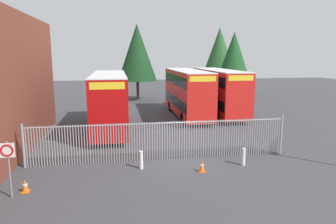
{
  "coord_description": "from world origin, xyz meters",
  "views": [
    {
      "loc": [
        -3.43,
        -16.6,
        5.83
      ],
      "look_at": [
        0.0,
        4.0,
        2.0
      ],
      "focal_mm": 33.28,
      "sensor_mm": 36.0,
      "label": 1
    }
  ],
  "objects_px": {
    "double_decker_bus_behind_fence_left": "(219,90)",
    "bollard_center_front": "(244,157)",
    "bollard_near_left": "(141,160)",
    "speed_limit_sign_post": "(8,157)",
    "double_decker_bus_behind_fence_right": "(187,91)",
    "traffic_cone_mid_forecourt": "(202,166)",
    "traffic_cone_by_gate": "(25,186)",
    "double_decker_bus_near_gate": "(110,99)"
  },
  "relations": [
    {
      "from": "speed_limit_sign_post",
      "to": "double_decker_bus_behind_fence_right",
      "type": "bearing_deg",
      "value": 55.18
    },
    {
      "from": "bollard_near_left",
      "to": "speed_limit_sign_post",
      "type": "height_order",
      "value": "speed_limit_sign_post"
    },
    {
      "from": "double_decker_bus_behind_fence_right",
      "to": "bollard_near_left",
      "type": "xyz_separation_m",
      "value": [
        -5.54,
        -13.53,
        -1.95
      ]
    },
    {
      "from": "double_decker_bus_behind_fence_left",
      "to": "double_decker_bus_behind_fence_right",
      "type": "bearing_deg",
      "value": -173.4
    },
    {
      "from": "double_decker_bus_behind_fence_right",
      "to": "speed_limit_sign_post",
      "type": "bearing_deg",
      "value": -124.82
    },
    {
      "from": "bollard_near_left",
      "to": "bollard_center_front",
      "type": "relative_size",
      "value": 1.0
    },
    {
      "from": "double_decker_bus_behind_fence_right",
      "to": "speed_limit_sign_post",
      "type": "relative_size",
      "value": 4.5
    },
    {
      "from": "traffic_cone_by_gate",
      "to": "traffic_cone_mid_forecourt",
      "type": "xyz_separation_m",
      "value": [
        8.16,
        1.08,
        0.0
      ]
    },
    {
      "from": "double_decker_bus_behind_fence_right",
      "to": "bollard_center_front",
      "type": "bearing_deg",
      "value": -90.36
    },
    {
      "from": "double_decker_bus_behind_fence_left",
      "to": "traffic_cone_mid_forecourt",
      "type": "height_order",
      "value": "double_decker_bus_behind_fence_left"
    },
    {
      "from": "bollard_center_front",
      "to": "bollard_near_left",
      "type": "bearing_deg",
      "value": 176.02
    },
    {
      "from": "bollard_center_front",
      "to": "speed_limit_sign_post",
      "type": "distance_m",
      "value": 11.31
    },
    {
      "from": "double_decker_bus_near_gate",
      "to": "traffic_cone_by_gate",
      "type": "relative_size",
      "value": 18.32
    },
    {
      "from": "bollard_near_left",
      "to": "speed_limit_sign_post",
      "type": "relative_size",
      "value": 0.4
    },
    {
      "from": "double_decker_bus_near_gate",
      "to": "speed_limit_sign_post",
      "type": "xyz_separation_m",
      "value": [
        -3.88,
        -11.55,
        -0.65
      ]
    },
    {
      "from": "double_decker_bus_behind_fence_right",
      "to": "bollard_near_left",
      "type": "distance_m",
      "value": 14.75
    },
    {
      "from": "double_decker_bus_behind_fence_left",
      "to": "bollard_center_front",
      "type": "bearing_deg",
      "value": -103.33
    },
    {
      "from": "double_decker_bus_near_gate",
      "to": "double_decker_bus_behind_fence_right",
      "type": "relative_size",
      "value": 1.0
    },
    {
      "from": "bollard_center_front",
      "to": "traffic_cone_mid_forecourt",
      "type": "distance_m",
      "value": 2.52
    },
    {
      "from": "bollard_center_front",
      "to": "traffic_cone_by_gate",
      "type": "relative_size",
      "value": 1.61
    },
    {
      "from": "double_decker_bus_behind_fence_right",
      "to": "traffic_cone_by_gate",
      "type": "bearing_deg",
      "value": -124.54
    },
    {
      "from": "bollard_near_left",
      "to": "traffic_cone_by_gate",
      "type": "distance_m",
      "value": 5.54
    },
    {
      "from": "double_decker_bus_near_gate",
      "to": "double_decker_bus_behind_fence_left",
      "type": "xyz_separation_m",
      "value": [
        10.54,
        4.83,
        0.0
      ]
    },
    {
      "from": "double_decker_bus_behind_fence_right",
      "to": "traffic_cone_by_gate",
      "type": "distance_m",
      "value": 18.98
    },
    {
      "from": "traffic_cone_by_gate",
      "to": "double_decker_bus_behind_fence_left",
      "type": "bearing_deg",
      "value": 48.68
    },
    {
      "from": "traffic_cone_mid_forecourt",
      "to": "double_decker_bus_behind_fence_right",
      "type": "bearing_deg",
      "value": 80.04
    },
    {
      "from": "bollard_center_front",
      "to": "double_decker_bus_near_gate",
      "type": "bearing_deg",
      "value": 127.12
    },
    {
      "from": "double_decker_bus_behind_fence_left",
      "to": "traffic_cone_mid_forecourt",
      "type": "bearing_deg",
      "value": -111.47
    },
    {
      "from": "double_decker_bus_behind_fence_left",
      "to": "speed_limit_sign_post",
      "type": "xyz_separation_m",
      "value": [
        -14.42,
        -16.38,
        -0.65
      ]
    },
    {
      "from": "speed_limit_sign_post",
      "to": "traffic_cone_by_gate",
      "type": "bearing_deg",
      "value": 46.92
    },
    {
      "from": "double_decker_bus_behind_fence_left",
      "to": "speed_limit_sign_post",
      "type": "relative_size",
      "value": 4.5
    },
    {
      "from": "bollard_center_front",
      "to": "traffic_cone_by_gate",
      "type": "xyz_separation_m",
      "value": [
        -10.61,
        -1.63,
        -0.19
      ]
    },
    {
      "from": "double_decker_bus_near_gate",
      "to": "bollard_center_front",
      "type": "bearing_deg",
      "value": -52.88
    },
    {
      "from": "double_decker_bus_near_gate",
      "to": "double_decker_bus_behind_fence_left",
      "type": "relative_size",
      "value": 1.0
    },
    {
      "from": "bollard_near_left",
      "to": "double_decker_bus_behind_fence_left",
      "type": "bearing_deg",
      "value": 57.57
    },
    {
      "from": "traffic_cone_by_gate",
      "to": "bollard_near_left",
      "type": "bearing_deg",
      "value": 21.29
    },
    {
      "from": "bollard_center_front",
      "to": "traffic_cone_mid_forecourt",
      "type": "xyz_separation_m",
      "value": [
        -2.45,
        -0.55,
        -0.19
      ]
    },
    {
      "from": "double_decker_bus_near_gate",
      "to": "double_decker_bus_behind_fence_right",
      "type": "distance_m",
      "value": 8.5
    },
    {
      "from": "traffic_cone_by_gate",
      "to": "speed_limit_sign_post",
      "type": "height_order",
      "value": "speed_limit_sign_post"
    },
    {
      "from": "traffic_cone_mid_forecourt",
      "to": "speed_limit_sign_post",
      "type": "height_order",
      "value": "speed_limit_sign_post"
    },
    {
      "from": "double_decker_bus_behind_fence_right",
      "to": "speed_limit_sign_post",
      "type": "distance_m",
      "value": 19.49
    },
    {
      "from": "double_decker_bus_behind_fence_left",
      "to": "speed_limit_sign_post",
      "type": "height_order",
      "value": "double_decker_bus_behind_fence_left"
    }
  ]
}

